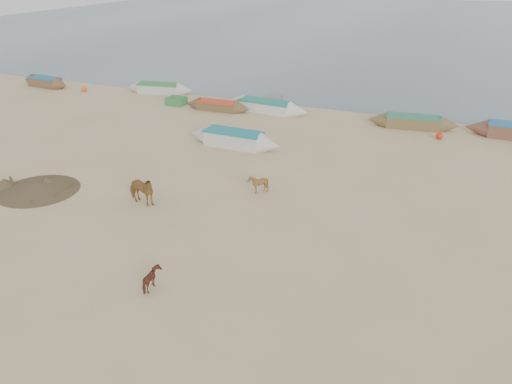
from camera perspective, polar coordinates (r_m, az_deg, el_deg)
ground at (r=19.90m, az=-4.43°, el=-7.16°), size 140.00×140.00×0.00m
sea at (r=97.79m, az=18.64°, el=17.78°), size 160.00×160.00×0.00m
cow_adult at (r=24.04m, az=-13.04°, el=0.19°), size 1.82×1.05×1.45m
calf_front at (r=24.66m, az=0.23°, el=0.94°), size 0.94×0.84×0.98m
calf_right at (r=18.11m, az=-11.75°, el=-9.78°), size 1.01×1.05×0.81m
near_canoe at (r=31.00m, az=-2.58°, el=6.12°), size 6.26×1.57×0.99m
debris_pile at (r=27.30m, az=-23.66°, el=0.59°), size 4.37×4.37×0.46m
waterline_canoes at (r=37.03m, az=11.05°, el=8.77°), size 59.16×4.69×0.97m
beach_clutter at (r=36.42m, az=15.87°, el=7.79°), size 44.56×5.24×0.64m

